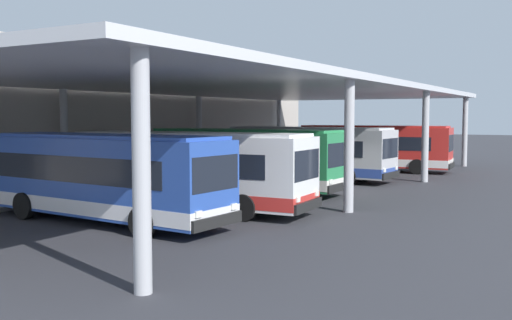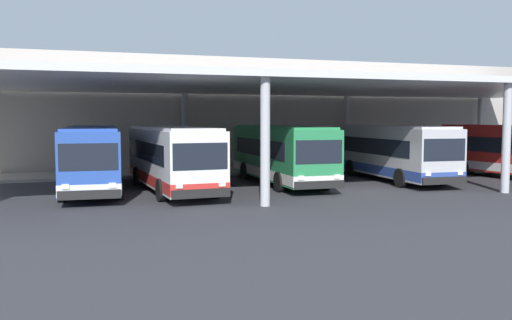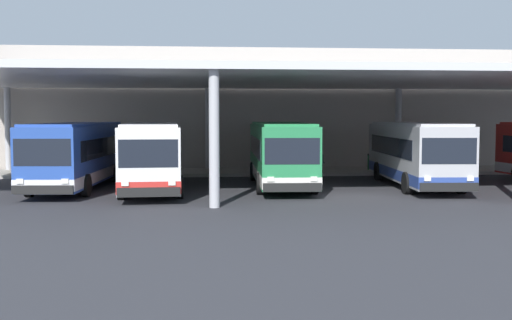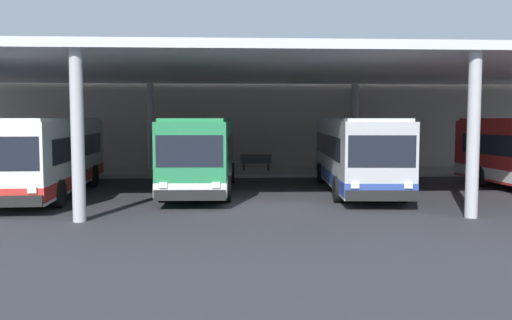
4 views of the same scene
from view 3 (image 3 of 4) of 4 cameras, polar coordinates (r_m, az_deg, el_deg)
name	(u,v)px [view 3 (image 3 of 4)]	position (r m, az deg, el deg)	size (l,w,h in m)	color
ground_plane	(356,197)	(27.49, 9.07, -3.36)	(200.00, 200.00, 0.00)	#333338
platform_kerb	(309,171)	(38.91, 4.84, -1.02)	(42.00, 4.50, 0.18)	#A39E93
station_building_facade	(301,109)	(41.97, 4.10, 4.64)	(48.00, 1.60, 7.92)	#ADA399
canopy_shelter	(331,81)	(32.67, 6.80, 7.16)	(40.00, 17.00, 5.55)	silver
bus_nearest_bay	(77,154)	(31.51, -15.95, 0.50)	(3.24, 10.68, 3.17)	#284CA8
bus_second_bay	(153,155)	(29.91, -9.36, 0.42)	(3.03, 10.63, 3.17)	white
bus_middle_bay	(280,153)	(31.18, 2.23, 0.62)	(2.96, 10.61, 3.17)	#28844C
bus_far_bay	(415,153)	(32.27, 14.23, 0.61)	(3.24, 10.68, 3.17)	#B7B7BC
bench_waiting	(310,162)	(38.94, 4.89, -0.18)	(1.80, 0.45, 0.92)	#4C515B
trash_bin	(371,162)	(39.47, 10.44, -0.15)	(0.52, 0.52, 0.98)	#236638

